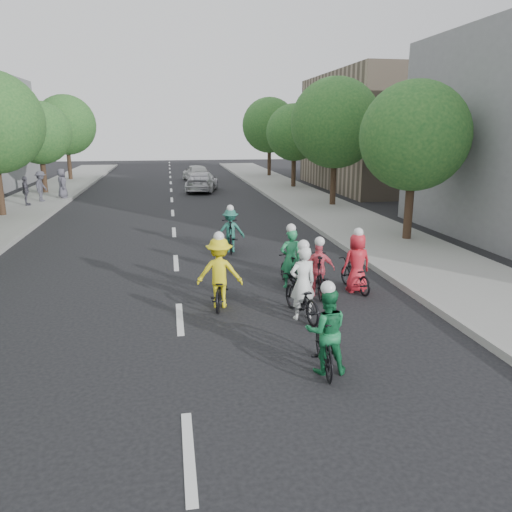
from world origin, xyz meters
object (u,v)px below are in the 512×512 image
object	(u,v)px
cyclist_2	(290,265)
spectator_0	(41,186)
cyclist_4	(356,269)
cyclist_6	(325,337)
follow_car_lead	(202,182)
follow_car_trail	(196,173)
cyclist_3	(302,293)
cyclist_1	(230,233)
cyclist_0	(318,272)
spectator_1	(26,191)
cyclist_5	(219,279)
spectator_2	(62,183)

from	to	relation	value
cyclist_2	spectator_0	distance (m)	20.53
cyclist_4	spectator_0	size ratio (longest dim) A/B	1.00
cyclist_6	follow_car_lead	xyz separation A→B (m)	(-0.39, 26.85, 0.03)
follow_car_lead	follow_car_trail	distance (m)	7.01
cyclist_6	cyclist_3	bearing A→B (deg)	-88.05
cyclist_2	follow_car_trail	xyz separation A→B (m)	(-0.96, 28.96, 0.09)
follow_car_trail	cyclist_3	bearing A→B (deg)	81.25
cyclist_4	cyclist_6	xyz separation A→B (m)	(-2.19, -4.25, 0.04)
cyclist_1	cyclist_4	xyz separation A→B (m)	(2.76, -5.01, -0.05)
follow_car_lead	follow_car_trail	world-z (taller)	follow_car_trail
cyclist_0	spectator_1	bearing A→B (deg)	-47.63
spectator_0	spectator_1	xyz separation A→B (m)	(-0.46, -1.51, -0.08)
cyclist_0	cyclist_1	distance (m)	5.41
cyclist_4	spectator_0	bearing A→B (deg)	-64.07
cyclist_2	follow_car_trail	bearing A→B (deg)	-93.82
follow_car_lead	cyclist_4	bearing A→B (deg)	108.07
cyclist_2	cyclist_3	xyz separation A→B (m)	(-0.29, -2.31, -0.02)
cyclist_1	cyclist_2	distance (m)	4.50
cyclist_2	cyclist_5	size ratio (longest dim) A/B	0.95
cyclist_5	follow_car_lead	bearing A→B (deg)	-81.99
cyclist_4	spectator_2	world-z (taller)	spectator_2
cyclist_6	spectator_1	size ratio (longest dim) A/B	1.08
cyclist_2	cyclist_6	bearing A→B (deg)	77.95
spectator_2	cyclist_4	bearing A→B (deg)	-161.70
cyclist_5	spectator_0	distance (m)	20.66
spectator_0	spectator_1	distance (m)	1.59
cyclist_1	spectator_0	xyz separation A→B (m)	(-9.33, 13.31, 0.36)
follow_car_lead	spectator_0	distance (m)	10.43
cyclist_1	spectator_1	bearing A→B (deg)	-45.85
cyclist_0	spectator_2	size ratio (longest dim) A/B	1.09
cyclist_4	follow_car_lead	size ratio (longest dim) A/B	0.38
spectator_2	spectator_1	bearing A→B (deg)	143.40
cyclist_3	cyclist_2	bearing A→B (deg)	-106.46
cyclist_0	cyclist_5	bearing A→B (deg)	17.59
cyclist_3	cyclist_4	xyz separation A→B (m)	(1.93, 1.65, 0.01)
spectator_1	cyclist_3	bearing A→B (deg)	-166.31
cyclist_1	spectator_0	distance (m)	16.26
cyclist_5	follow_car_lead	distance (m)	23.20
cyclist_3	cyclist_5	xyz separation A→B (m)	(-1.77, 1.09, 0.10)
cyclist_0	cyclist_4	bearing A→B (deg)	-164.68
cyclist_4	cyclist_5	size ratio (longest dim) A/B	0.93
spectator_0	cyclist_5	bearing A→B (deg)	-145.97
follow_car_lead	cyclist_2	bearing A→B (deg)	104.00
cyclist_0	cyclist_5	distance (m)	2.65
cyclist_2	cyclist_3	bearing A→B (deg)	77.20
cyclist_3	cyclist_4	distance (m)	2.54
cyclist_2	follow_car_lead	bearing A→B (deg)	-93.27
cyclist_2	cyclist_6	size ratio (longest dim) A/B	1.04
cyclist_4	spectator_1	world-z (taller)	cyclist_4
spectator_2	spectator_0	bearing A→B (deg)	135.35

